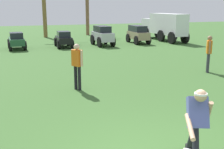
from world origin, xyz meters
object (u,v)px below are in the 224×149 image
Objects in this scene: parked_car_slot_e at (102,35)px; teammate_near_sideline at (209,51)px; parked_car_slot_f at (138,34)px; box_truck at (164,25)px; teammate_deep at (77,62)px; frisbee_thrower at (197,121)px; parked_car_slot_c at (17,41)px; palm_tree_right_of_centre at (87,3)px; parked_car_slot_d at (64,39)px.

teammate_near_sideline is at bearing -80.19° from parked_car_slot_e.
parked_car_slot_f is 3.01m from box_truck.
teammate_deep is 12.88m from parked_car_slot_f.
box_truck is at bearing 61.99° from frisbee_thrower.
teammate_deep is 10.68m from parked_car_slot_c.
teammate_near_sideline is at bearing -87.74° from palm_tree_right_of_centre.
parked_car_slot_f is at bearing -161.07° from box_truck.
box_truck is (8.57, 1.26, 0.67)m from parked_car_slot_d.
teammate_deep is 10.52m from parked_car_slot_d.
box_truck reaches higher than frisbee_thrower.
parked_car_slot_d is (0.41, 15.61, -0.23)m from frisbee_thrower.
parked_car_slot_e is at bearing -2.17° from parked_car_slot_c.
teammate_near_sideline is at bearing -65.44° from parked_car_slot_d.
box_truck is (2.80, 0.96, 0.51)m from parked_car_slot_f.
parked_car_slot_f is at bearing 7.85° from parked_car_slot_e.
palm_tree_right_of_centre is at bearing 74.30° from teammate_deep.
box_truck is at bearing -53.57° from palm_tree_right_of_centre.
box_truck reaches higher than parked_car_slot_d.
box_truck is at bearing 5.63° from parked_car_slot_c.
teammate_deep is 0.70× the size of parked_car_slot_c.
parked_car_slot_e is (5.87, -0.22, 0.18)m from parked_car_slot_c.
parked_car_slot_e is at bearing -172.15° from parked_car_slot_f.
palm_tree_right_of_centre reaches higher than frisbee_thrower.
parked_car_slot_c is at bearing 99.67° from frisbee_thrower.
parked_car_slot_e is at bearing -2.22° from parked_car_slot_d.
palm_tree_right_of_centre is at bearing 79.91° from frisbee_thrower.
teammate_deep is (-0.96, 5.19, 0.15)m from frisbee_thrower.
frisbee_thrower is 0.63× the size of parked_car_slot_c.
teammate_near_sideline is at bearing 50.48° from frisbee_thrower.
palm_tree_right_of_centre is (-4.81, 6.52, 1.88)m from box_truck.
teammate_deep is 19.04m from palm_tree_right_of_centre.
parked_car_slot_f is at bearing 1.22° from parked_car_slot_c.
box_truck is (9.93, 11.69, 0.29)m from teammate_deep.
frisbee_thrower is 0.28× the size of palm_tree_right_of_centre.
box_truck is at bearing 69.45° from teammate_near_sideline.
teammate_deep is at bearing -173.18° from teammate_near_sideline.
frisbee_thrower is 0.90× the size of teammate_deep.
box_truck is at bearing 49.64° from teammate_deep.
parked_car_slot_e is (-1.66, 9.62, -0.20)m from teammate_near_sideline.
teammate_near_sideline is 17.66m from palm_tree_right_of_centre.
teammate_near_sideline is 0.64× the size of parked_car_slot_f.
parked_car_slot_c is (-1.72, 10.54, -0.38)m from teammate_deep.
palm_tree_right_of_centre is at bearing 126.43° from box_truck.
parked_car_slot_c is 0.38× the size of box_truck.
teammate_near_sideline reaches higher than frisbee_thrower.
teammate_near_sideline is 0.70× the size of parked_car_slot_c.
parked_car_slot_d is (1.37, 10.42, -0.38)m from teammate_deep.
parked_car_slot_c is at bearing 177.88° from parked_car_slot_d.
parked_car_slot_c is 10.59m from palm_tree_right_of_centre.
teammate_deep is 0.66× the size of parked_car_slot_e.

